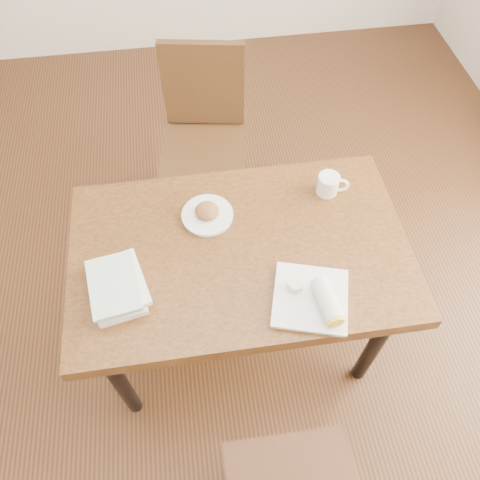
{
  "coord_description": "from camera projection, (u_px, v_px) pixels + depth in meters",
  "views": [
    {
      "loc": [
        -0.14,
        -0.94,
        2.16
      ],
      "look_at": [
        0.0,
        0.0,
        0.8
      ],
      "focal_mm": 35.0,
      "sensor_mm": 36.0,
      "label": 1
    }
  ],
  "objects": [
    {
      "name": "ground",
      "position": [
        240.0,
        332.0,
        2.32
      ],
      "size": [
        4.0,
        5.0,
        0.01
      ],
      "primitive_type": "cube",
      "color": "#472814",
      "rests_on": "ground"
    },
    {
      "name": "book_stack",
      "position": [
        118.0,
        286.0,
        1.58
      ],
      "size": [
        0.22,
        0.27,
        0.06
      ],
      "color": "white",
      "rests_on": "table"
    },
    {
      "name": "plate_scone",
      "position": [
        207.0,
        214.0,
        1.77
      ],
      "size": [
        0.2,
        0.2,
        0.06
      ],
      "color": "white",
      "rests_on": "table"
    },
    {
      "name": "table",
      "position": [
        240.0,
        260.0,
        1.77
      ],
      "size": [
        1.24,
        0.77,
        0.75
      ],
      "color": "brown",
      "rests_on": "ground"
    },
    {
      "name": "chair_far",
      "position": [
        204.0,
        128.0,
        2.36
      ],
      "size": [
        0.49,
        0.49,
        0.95
      ],
      "color": "#412A12",
      "rests_on": "ground"
    },
    {
      "name": "plate_burrito",
      "position": [
        315.0,
        299.0,
        1.56
      ],
      "size": [
        0.31,
        0.31,
        0.08
      ],
      "color": "white",
      "rests_on": "table"
    },
    {
      "name": "room_walls",
      "position": [
        240.0,
        14.0,
        0.98
      ],
      "size": [
        4.02,
        5.02,
        2.8
      ],
      "color": "silver",
      "rests_on": "ground"
    },
    {
      "name": "coffee_mug",
      "position": [
        329.0,
        184.0,
        1.82
      ],
      "size": [
        0.12,
        0.08,
        0.09
      ],
      "color": "white",
      "rests_on": "table"
    }
  ]
}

